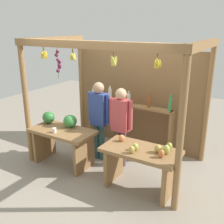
{
  "coord_description": "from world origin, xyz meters",
  "views": [
    {
      "loc": [
        2.34,
        -4.13,
        2.58
      ],
      "look_at": [
        0.0,
        -0.17,
        1.07
      ],
      "focal_mm": 42.07,
      "sensor_mm": 36.0,
      "label": 1
    }
  ],
  "objects": [
    {
      "name": "bottle_shelf_unit",
      "position": [
        -0.09,
        0.65,
        0.78
      ],
      "size": [
        1.97,
        0.22,
        1.34
      ],
      "color": "olive",
      "rests_on": "ground"
    },
    {
      "name": "vendor_woman",
      "position": [
        0.16,
        -0.13,
        0.91
      ],
      "size": [
        0.48,
        0.21,
        1.53
      ],
      "rotation": [
        0.0,
        0.0,
        0.09
      ],
      "color": "brown",
      "rests_on": "ground"
    },
    {
      "name": "vendor_man",
      "position": [
        -0.33,
        -0.11,
        0.95
      ],
      "size": [
        0.48,
        0.21,
        1.58
      ],
      "rotation": [
        0.0,
        0.0,
        0.05
      ],
      "color": "#2E4E50",
      "rests_on": "ground"
    },
    {
      "name": "market_stall",
      "position": [
        -0.0,
        0.4,
        1.38
      ],
      "size": [
        3.08,
        1.84,
        2.38
      ],
      "color": "olive",
      "rests_on": "ground"
    },
    {
      "name": "fruit_counter_left",
      "position": [
        -0.86,
        -0.61,
        0.59
      ],
      "size": [
        1.24,
        0.68,
        0.96
      ],
      "color": "olive",
      "rests_on": "ground"
    },
    {
      "name": "ground_plane",
      "position": [
        0.0,
        0.0,
        0.0
      ],
      "size": [
        12.0,
        12.0,
        0.0
      ],
      "primitive_type": "plane",
      "color": "gray",
      "rests_on": "ground"
    },
    {
      "name": "fruit_counter_right",
      "position": [
        0.83,
        -0.65,
        0.54
      ],
      "size": [
        1.24,
        0.64,
        0.87
      ],
      "color": "olive",
      "rests_on": "ground"
    }
  ]
}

